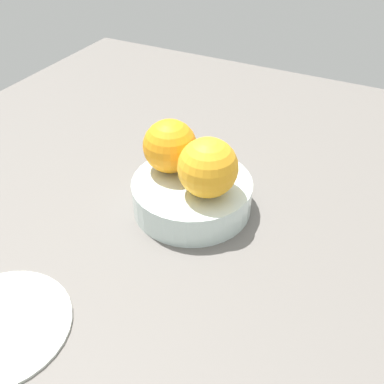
# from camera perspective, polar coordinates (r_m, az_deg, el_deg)

# --- Properties ---
(ground_plane) EXTENTS (1.10, 1.10, 0.02)m
(ground_plane) POSITION_cam_1_polar(r_m,az_deg,el_deg) (0.66, 0.00, -2.58)
(ground_plane) COLOR #66605B
(fruit_bowl) EXTENTS (0.17, 0.17, 0.05)m
(fruit_bowl) POSITION_cam_1_polar(r_m,az_deg,el_deg) (0.64, 0.00, -0.41)
(fruit_bowl) COLOR silver
(fruit_bowl) RESTS_ON ground_plane
(orange_in_bowl_0) EXTENTS (0.08, 0.08, 0.08)m
(orange_in_bowl_0) POSITION_cam_1_polar(r_m,az_deg,el_deg) (0.58, 2.04, 3.14)
(orange_in_bowl_0) COLOR #F9A823
(orange_in_bowl_0) RESTS_ON fruit_bowl
(orange_in_bowl_1) EXTENTS (0.08, 0.08, 0.08)m
(orange_in_bowl_1) POSITION_cam_1_polar(r_m,az_deg,el_deg) (0.63, -2.85, 5.88)
(orange_in_bowl_1) COLOR orange
(orange_in_bowl_1) RESTS_ON fruit_bowl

